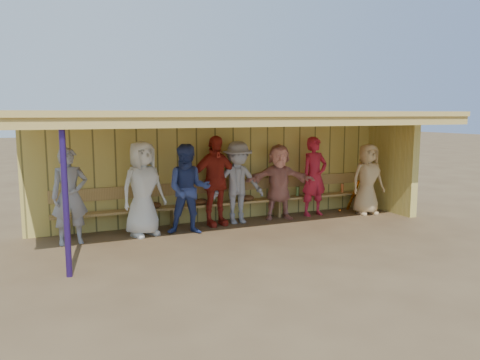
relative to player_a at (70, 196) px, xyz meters
name	(u,v)px	position (x,y,z in m)	size (l,w,h in m)	color
ground	(247,232)	(3.43, -0.51, -0.92)	(90.00, 90.00, 0.00)	brown
player_a	(70,196)	(0.00, 0.00, 0.00)	(0.67, 0.44, 1.83)	gray
player_b	(143,189)	(1.39, 0.07, 0.04)	(0.94, 0.61, 1.92)	silver
player_c	(189,189)	(2.28, -0.16, 0.01)	(0.90, 0.70, 1.85)	navy
player_d	(215,181)	(3.02, 0.30, 0.08)	(1.16, 0.48, 1.99)	#AB281B
player_e	(238,183)	(3.57, 0.30, 0.01)	(1.19, 0.69, 1.85)	gray
player_f	(279,182)	(4.62, 0.30, -0.04)	(1.63, 0.52, 1.76)	tan
player_g	(314,176)	(5.59, 0.30, 0.04)	(0.69, 0.46, 1.91)	#B21C30
player_h	(368,179)	(6.85, -0.11, -0.05)	(0.85, 0.55, 1.73)	tan
dugout_structure	(250,148)	(3.81, 0.18, 0.78)	(8.80, 3.20, 2.50)	#CEB957
bench	(227,198)	(3.43, 0.61, -0.39)	(7.60, 0.34, 0.93)	tan
dugout_equipment	(234,200)	(3.55, 0.48, -0.43)	(5.55, 0.62, 0.80)	orange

